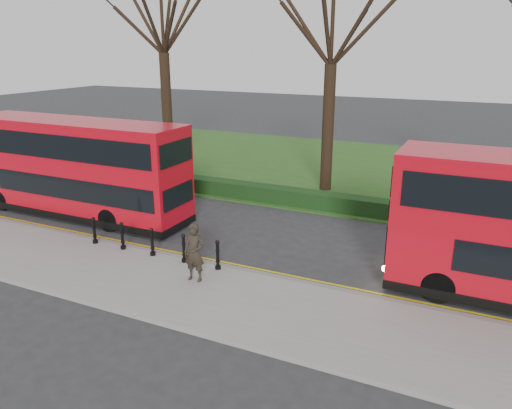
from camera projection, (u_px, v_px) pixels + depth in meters
The scene contains 12 objects.
ground at pixel (194, 250), 18.99m from camera, with size 120.00×120.00×0.00m, color #28282B.
pavement at pixel (145, 280), 16.38m from camera, with size 60.00×4.00×0.15m, color gray.
kerb at pixel (179, 258), 18.10m from camera, with size 60.00×0.25×0.16m, color slate.
grass_verge at pixel (319, 166), 31.87m from camera, with size 60.00×18.00×0.06m, color #2A4E1A.
hedge at pixel (267, 194), 24.71m from camera, with size 60.00×0.90×0.80m, color black.
yellow_line_outer at pixel (183, 256), 18.38m from camera, with size 60.00×0.10×0.01m, color yellow.
yellow_line_inner at pixel (186, 254), 18.55m from camera, with size 60.00×0.10×0.01m, color yellow.
tree_left at pixel (162, 11), 28.02m from camera, with size 8.15×8.15×12.73m.
tree_mid at pixel (333, 19), 24.13m from camera, with size 7.59×7.59×11.86m.
bollard_row at pixel (152, 242), 17.98m from camera, with size 5.58×0.15×1.00m.
bus_lead at pixel (76, 169), 22.25m from camera, with size 10.86×2.49×4.32m.
pedestrian at pixel (194, 252), 15.93m from camera, with size 0.70×0.46×1.93m, color black.
Camera 1 is at (9.68, -14.82, 7.46)m, focal length 35.00 mm.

